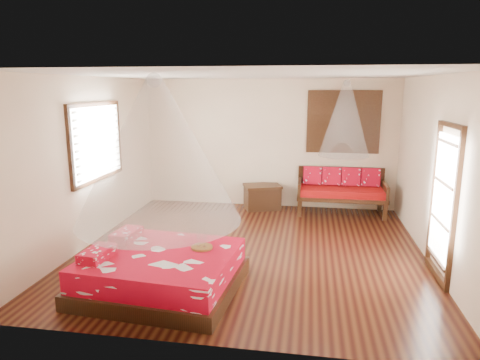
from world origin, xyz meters
name	(u,v)px	position (x,y,z in m)	size (l,w,h in m)	color
room	(252,166)	(0.00, 0.00, 1.40)	(5.54, 5.54, 2.84)	black
bed	(161,271)	(-0.99, -1.60, 0.25)	(2.09, 1.92, 0.63)	black
daybed	(341,189)	(1.58, 2.38, 0.52)	(1.81, 0.81, 0.95)	black
storage_chest	(262,197)	(-0.10, 2.45, 0.27)	(0.92, 0.79, 0.53)	black
shutter_panel	(343,122)	(1.58, 2.72, 1.90)	(1.52, 0.06, 1.32)	black
window_left	(97,142)	(-2.71, 0.20, 1.70)	(0.10, 1.74, 1.34)	black
glazed_door	(443,203)	(2.72, -0.60, 1.07)	(0.08, 1.02, 2.16)	black
wine_tray	(202,244)	(-0.49, -1.34, 0.56)	(0.29, 0.29, 0.23)	brown
mosquito_net_main	(157,151)	(-0.97, -1.60, 1.85)	(2.08, 2.08, 1.80)	white
mosquito_net_daybed	(345,119)	(1.58, 2.25, 2.00)	(1.01, 1.01, 1.50)	white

